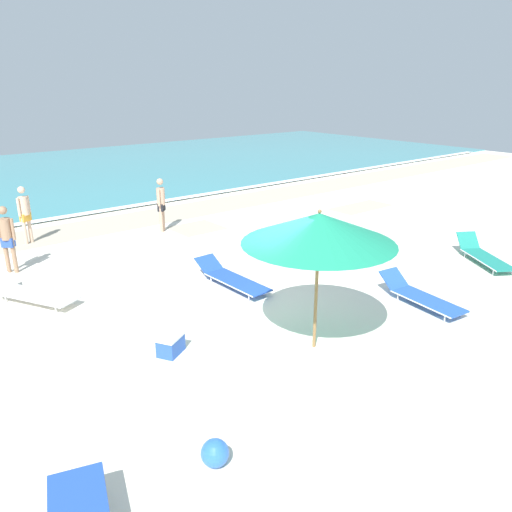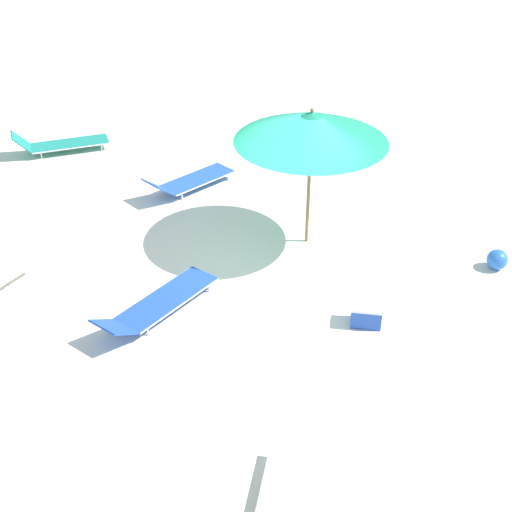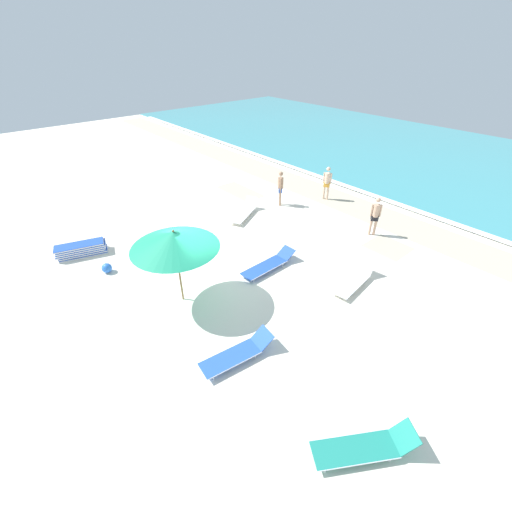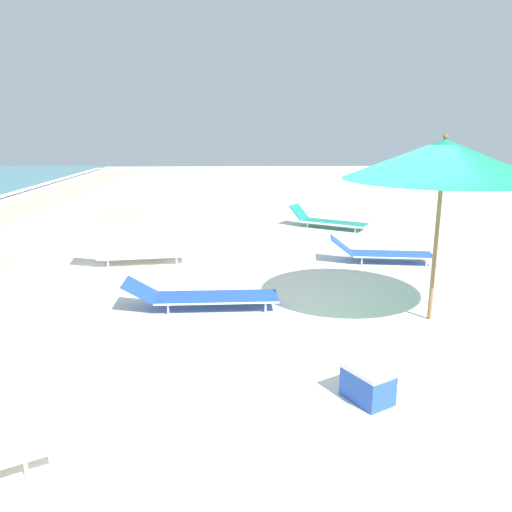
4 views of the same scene
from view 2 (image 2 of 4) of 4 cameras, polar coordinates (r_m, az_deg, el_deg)
The scene contains 7 objects.
ground_plane at distance 12.75m, azimuth 1.13°, elevation -1.35°, with size 60.00×60.00×0.16m.
beach_umbrella at distance 12.50m, azimuth 4.45°, elevation 10.24°, with size 2.72×2.72×2.64m.
sun_lounger_beside_umbrella at distance 17.63m, azimuth -15.41°, elevation 8.69°, with size 1.66×2.17×0.59m.
sun_lounger_near_water_left at distance 15.32m, azimuth -5.36°, elevation 6.02°, with size 0.87×2.15×0.52m.
sun_lounger_near_water_right at distance 11.63m, azimuth -7.88°, elevation -3.80°, with size 0.68×2.37×0.47m.
beach_ball at distance 13.33m, azimuth 18.74°, elevation -0.27°, with size 0.37×0.37×0.37m.
cooler_box at distance 11.46m, azimuth 8.82°, elevation -4.62°, with size 0.61×0.56×0.37m.
Camera 2 is at (-6.41, 8.39, 7.07)m, focal length 50.00 mm.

